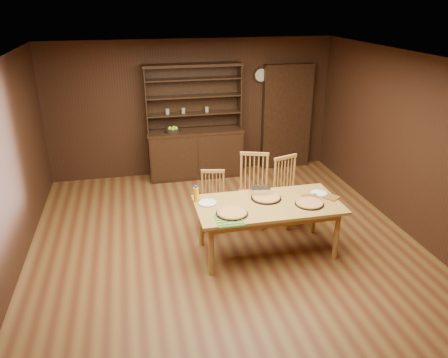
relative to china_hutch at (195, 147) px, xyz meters
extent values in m
plane|color=brown|center=(0.00, -2.75, -0.60)|extent=(6.00, 6.00, 0.00)
plane|color=white|center=(0.00, -2.75, 2.00)|extent=(6.00, 6.00, 0.00)
plane|color=#321A0F|center=(0.00, 0.25, 0.70)|extent=(5.50, 0.00, 5.50)
plane|color=#321A0F|center=(0.00, -5.75, 0.70)|extent=(5.50, 0.00, 5.50)
plane|color=#321A0F|center=(-2.75, -2.75, 0.70)|extent=(0.00, 6.00, 6.00)
plane|color=#321A0F|center=(2.75, -2.75, 0.70)|extent=(0.00, 6.00, 6.00)
cube|color=#301D10|center=(0.00, -0.01, -0.15)|extent=(1.80, 0.50, 0.90)
cube|color=#301D10|center=(0.00, -0.01, 0.32)|extent=(1.84, 0.52, 0.04)
cube|color=#301D10|center=(0.00, 0.22, 0.95)|extent=(1.80, 0.02, 1.20)
cube|color=#301D10|center=(-0.89, 0.07, 0.95)|extent=(0.02, 0.32, 1.20)
cube|color=#301D10|center=(0.89, 0.07, 0.95)|extent=(0.02, 0.32, 1.20)
cube|color=#301D10|center=(0.00, 0.07, 1.55)|extent=(1.84, 0.34, 0.05)
cylinder|color=gray|center=(-0.50, 0.07, 0.72)|extent=(0.07, 0.07, 0.10)
cylinder|color=gray|center=(-0.20, 0.07, 0.72)|extent=(0.07, 0.07, 0.10)
cube|color=#301D10|center=(1.90, 0.15, 0.45)|extent=(1.00, 0.18, 2.10)
cylinder|color=#301D10|center=(1.35, 0.21, 1.30)|extent=(0.30, 0.04, 0.30)
cylinder|color=beige|center=(1.35, 0.18, 1.30)|extent=(0.24, 0.01, 0.24)
cube|color=#BF8E42|center=(0.51, -3.00, 0.13)|extent=(1.94, 0.97, 0.04)
cylinder|color=#BF8E42|center=(-0.34, -3.37, -0.24)|extent=(0.07, 0.07, 0.71)
cylinder|color=#BF8E42|center=(-0.34, -2.63, -0.24)|extent=(0.07, 0.07, 0.71)
cylinder|color=#BF8E42|center=(1.37, -3.37, -0.24)|extent=(0.07, 0.07, 0.71)
cylinder|color=#BF8E42|center=(1.37, -2.63, -0.24)|extent=(0.07, 0.07, 0.71)
cube|color=#C68A43|center=(-0.09, -2.20, -0.21)|extent=(0.44, 0.43, 0.04)
cylinder|color=#C68A43|center=(-0.25, -2.30, -0.41)|extent=(0.03, 0.03, 0.36)
cylinder|color=#C68A43|center=(-0.20, -2.04, -0.41)|extent=(0.03, 0.03, 0.36)
cylinder|color=#C68A43|center=(0.03, -2.36, -0.41)|extent=(0.03, 0.03, 0.36)
cylinder|color=#C68A43|center=(0.08, -2.09, -0.41)|extent=(0.03, 0.03, 0.36)
cube|color=#C68A43|center=(-0.05, -2.05, 0.30)|extent=(0.36, 0.11, 0.05)
cube|color=#C68A43|center=(0.54, -2.19, -0.12)|extent=(0.58, 0.57, 0.04)
cylinder|color=#C68A43|center=(0.32, -2.29, -0.37)|extent=(0.04, 0.04, 0.46)
cylinder|color=#C68A43|center=(0.43, -1.97, -0.37)|extent=(0.04, 0.04, 0.46)
cylinder|color=#C68A43|center=(0.66, -2.40, -0.37)|extent=(0.04, 0.04, 0.46)
cylinder|color=#C68A43|center=(0.76, -2.09, -0.37)|extent=(0.04, 0.04, 0.46)
cube|color=#C68A43|center=(0.60, -2.01, 0.51)|extent=(0.43, 0.18, 0.05)
cube|color=#C68A43|center=(1.12, -2.27, -0.15)|extent=(0.55, 0.53, 0.04)
cylinder|color=#C68A43|center=(1.02, -2.47, -0.38)|extent=(0.04, 0.04, 0.43)
cylinder|color=#C68A43|center=(0.92, -2.17, -0.38)|extent=(0.04, 0.04, 0.43)
cylinder|color=#C68A43|center=(1.33, -2.36, -0.38)|extent=(0.04, 0.04, 0.43)
cylinder|color=#C68A43|center=(1.23, -2.07, -0.38)|extent=(0.04, 0.04, 0.43)
cube|color=#C68A43|center=(1.07, -2.10, 0.45)|extent=(0.41, 0.16, 0.05)
cylinder|color=black|center=(-0.03, -3.19, 0.16)|extent=(0.42, 0.42, 0.01)
cylinder|color=#E3B661|center=(-0.03, -3.19, 0.17)|extent=(0.38, 0.38, 0.02)
torus|color=#CF924A|center=(-0.03, -3.19, 0.17)|extent=(0.39, 0.39, 0.03)
cylinder|color=black|center=(1.04, -3.14, 0.16)|extent=(0.39, 0.39, 0.01)
cylinder|color=#E3B661|center=(1.04, -3.14, 0.17)|extent=(0.36, 0.36, 0.02)
torus|color=#CF924A|center=(1.04, -3.14, 0.17)|extent=(0.36, 0.36, 0.03)
cylinder|color=black|center=(0.53, -2.85, 0.16)|extent=(0.42, 0.42, 0.01)
cylinder|color=#E3B661|center=(0.53, -2.85, 0.17)|extent=(0.38, 0.38, 0.02)
torus|color=#CF924A|center=(0.53, -2.85, 0.17)|extent=(0.39, 0.39, 0.03)
cylinder|color=white|center=(-0.28, -2.82, 0.16)|extent=(0.25, 0.25, 0.01)
torus|color=#2E3F8B|center=(-0.28, -2.82, 0.16)|extent=(0.26, 0.26, 0.01)
cylinder|color=white|center=(1.30, -2.86, 0.16)|extent=(0.24, 0.24, 0.01)
torus|color=#2E3F8B|center=(1.30, -2.86, 0.16)|extent=(0.24, 0.24, 0.01)
cube|color=silver|center=(0.50, -2.69, 0.21)|extent=(0.28, 0.22, 0.10)
cylinder|color=#FFAD0D|center=(-0.42, -2.72, 0.25)|extent=(0.07, 0.07, 0.20)
cylinder|color=#1436A4|center=(-0.42, -2.72, 0.37)|extent=(0.04, 0.04, 0.03)
cube|color=#AE1A13|center=(1.41, -3.02, 0.16)|extent=(0.26, 0.26, 0.01)
cube|color=#AE1A13|center=(1.14, -2.97, 0.16)|extent=(0.22, 0.22, 0.02)
cylinder|color=black|center=(-0.43, -0.06, 0.37)|extent=(0.28, 0.28, 0.06)
sphere|color=#ABD438|center=(-0.48, -0.06, 0.42)|extent=(0.08, 0.08, 0.08)
sphere|color=#ABD438|center=(-0.40, -0.03, 0.42)|extent=(0.08, 0.08, 0.08)
sphere|color=#ABD438|center=(-0.43, -0.11, 0.42)|extent=(0.08, 0.08, 0.08)
sphere|color=#ABD438|center=(-0.37, -0.08, 0.42)|extent=(0.08, 0.08, 0.08)
camera|label=1|loc=(-1.20, -8.00, 2.72)|focal=35.00mm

